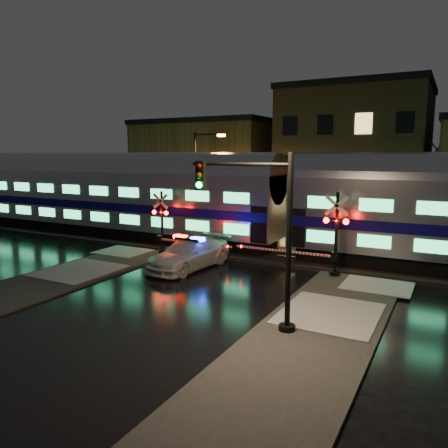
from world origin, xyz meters
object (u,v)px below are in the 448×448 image
(police_car, at_px, (189,254))
(crossing_signal_left, at_px, (166,230))
(crossing_signal_right, at_px, (328,242))
(traffic_light, at_px, (262,238))
(streetlight, at_px, (198,177))

(police_car, distance_m, crossing_signal_left, 3.39)
(crossing_signal_right, bearing_deg, crossing_signal_left, -179.95)
(traffic_light, bearing_deg, police_car, 139.53)
(crossing_signal_right, xyz_separation_m, crossing_signal_left, (-9.75, -0.01, -0.16))
(crossing_signal_left, height_order, streetlight, streetlight)
(streetlight, bearing_deg, crossing_signal_right, -30.06)
(police_car, xyz_separation_m, crossing_signal_left, (-2.76, 1.80, 0.80))
(police_car, relative_size, crossing_signal_right, 0.94)
(police_car, height_order, crossing_signal_right, crossing_signal_right)
(crossing_signal_right, bearing_deg, traffic_light, -92.55)
(crossing_signal_left, bearing_deg, traffic_light, -38.78)
(police_car, xyz_separation_m, crossing_signal_right, (6.98, 1.81, 0.96))
(crossing_signal_left, bearing_deg, police_car, -33.11)
(police_car, bearing_deg, traffic_light, -34.55)
(streetlight, bearing_deg, crossing_signal_left, -74.82)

